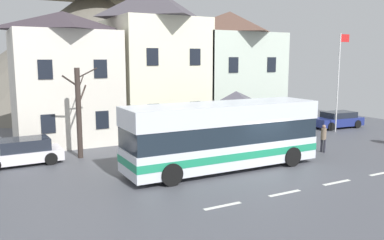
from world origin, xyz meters
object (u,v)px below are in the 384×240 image
parked_car_00 (283,127)px  pedestrian_00 (260,136)px  bare_tree_00 (79,111)px  townhouse_00 (66,78)px  parked_car_02 (337,120)px  transit_bus (223,136)px  flagpole (339,76)px  hilltop_castle (96,43)px  public_bench (186,138)px  townhouse_02 (229,70)px  townhouse_01 (154,61)px  bus_shelter (236,100)px  parked_car_01 (22,152)px  pedestrian_01 (324,136)px

parked_car_00 → pedestrian_00: (-4.15, -2.70, 0.18)m
bare_tree_00 → parked_car_00: bearing=-1.9°
townhouse_00 → parked_car_02: size_ratio=1.98×
transit_bus → flagpole: 14.12m
hilltop_castle → public_bench: bearing=-93.2°
parked_car_02 → townhouse_02: bearing=-31.0°
bare_tree_00 → townhouse_01: bearing=38.9°
townhouse_01 → parked_car_02: townhouse_01 is taller
bus_shelter → pedestrian_00: bus_shelter is taller
townhouse_00 → townhouse_01: 6.69m
parked_car_00 → parked_car_01: parked_car_01 is taller
parked_car_01 → pedestrian_00: size_ratio=2.58×
townhouse_00 → public_bench: bearing=-34.7°
bus_shelter → parked_car_01: bearing=170.7°
public_bench → townhouse_00: bearing=145.3°
bus_shelter → parked_car_00: (5.07, 1.43, -2.28)m
flagpole → hilltop_castle: bearing=110.9°
townhouse_01 → pedestrian_00: bearing=-70.0°
transit_bus → pedestrian_00: 4.98m
flagpole → bare_tree_00: 18.90m
parked_car_02 → flagpole: size_ratio=0.58×
bus_shelter → bare_tree_00: bearing=168.1°
hilltop_castle → bare_tree_00: bearing=-107.0°
public_bench → flagpole: flagpole is taller
transit_bus → public_bench: (0.96, 5.77, -1.18)m
townhouse_01 → transit_bus: townhouse_01 is taller
parked_car_02 → public_bench: 13.57m
pedestrian_00 → public_bench: (-3.28, 3.30, -0.35)m
townhouse_01 → bare_tree_00: size_ratio=2.12×
townhouse_02 → parked_car_02: (7.02, -4.99, -3.93)m
transit_bus → flagpole: (13.10, 4.61, 2.55)m
townhouse_01 → bare_tree_00: bearing=-141.1°
hilltop_castle → parked_car_01: 29.70m
pedestrian_01 → bare_tree_00: bare_tree_00 is taller
hilltop_castle → parked_car_02: bearing=-65.6°
pedestrian_00 → transit_bus: bearing=-149.8°
transit_bus → pedestrian_01: size_ratio=6.15×
townhouse_00 → pedestrian_00: bearing=-38.6°
parked_car_01 → townhouse_00: bearing=-127.1°
townhouse_00 → parked_car_02: 20.76m
bare_tree_00 → pedestrian_01: bearing=-22.8°
transit_bus → parked_car_00: transit_bus is taller
parked_car_02 → townhouse_01: bearing=-17.0°
bus_shelter → parked_car_02: (11.22, 2.12, -2.29)m
bus_shelter → parked_car_02: bus_shelter is taller
hilltop_castle → parked_car_00: bearing=-77.7°
hilltop_castle → bus_shelter: bearing=-88.3°
flagpole → bare_tree_00: size_ratio=1.46×
public_bench → bare_tree_00: size_ratio=0.33×
townhouse_00 → townhouse_01: size_ratio=0.80×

